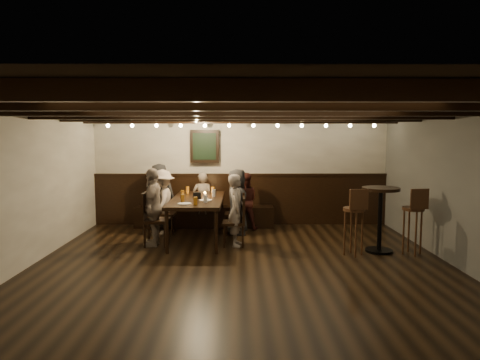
{
  "coord_description": "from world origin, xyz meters",
  "views": [
    {
      "loc": [
        -0.07,
        -6.0,
        1.99
      ],
      "look_at": [
        -0.03,
        1.3,
        1.23
      ],
      "focal_mm": 32.0,
      "sensor_mm": 36.0,
      "label": 1
    }
  ],
  "objects_px": {
    "chair_right_near": "(236,221)",
    "high_top_table": "(380,210)",
    "person_bench_right": "(244,201)",
    "person_left_near": "(163,202)",
    "chair_right_far": "(235,231)",
    "bar_stool_right": "(413,230)",
    "chair_left_near": "(165,221)",
    "bar_stool_left": "(354,230)",
    "person_right_near": "(237,202)",
    "person_bench_centre": "(203,200)",
    "person_right_far": "(236,210)",
    "dining_table": "(197,202)",
    "person_left_far": "(153,207)",
    "chair_left_far": "(155,229)",
    "person_bench_left": "(159,197)"
  },
  "relations": [
    {
      "from": "person_bench_right",
      "to": "chair_left_near",
      "type": "bearing_deg",
      "value": 15.54
    },
    {
      "from": "bar_stool_right",
      "to": "person_right_near",
      "type": "bearing_deg",
      "value": 143.62
    },
    {
      "from": "person_bench_left",
      "to": "person_bench_right",
      "type": "bearing_deg",
      "value": 180.0
    },
    {
      "from": "person_bench_right",
      "to": "person_left_near",
      "type": "distance_m",
      "value": 1.71
    },
    {
      "from": "person_bench_left",
      "to": "bar_stool_right",
      "type": "height_order",
      "value": "person_bench_left"
    },
    {
      "from": "person_bench_centre",
      "to": "person_bench_right",
      "type": "relative_size",
      "value": 1.0
    },
    {
      "from": "person_left_near",
      "to": "person_left_far",
      "type": "bearing_deg",
      "value": -0.0
    },
    {
      "from": "chair_left_far",
      "to": "chair_right_far",
      "type": "distance_m",
      "value": 1.44
    },
    {
      "from": "chair_left_near",
      "to": "high_top_table",
      "type": "xyz_separation_m",
      "value": [
        3.91,
        -1.35,
        0.47
      ]
    },
    {
      "from": "person_bench_left",
      "to": "person_right_far",
      "type": "xyz_separation_m",
      "value": [
        1.64,
        -1.37,
        -0.05
      ]
    },
    {
      "from": "dining_table",
      "to": "person_right_near",
      "type": "bearing_deg",
      "value": 30.96
    },
    {
      "from": "dining_table",
      "to": "bar_stool_left",
      "type": "distance_m",
      "value": 2.93
    },
    {
      "from": "person_bench_right",
      "to": "person_right_far",
      "type": "height_order",
      "value": "person_right_far"
    },
    {
      "from": "person_bench_centre",
      "to": "bar_stool_left",
      "type": "bearing_deg",
      "value": 141.84
    },
    {
      "from": "high_top_table",
      "to": "bar_stool_right",
      "type": "xyz_separation_m",
      "value": [
        0.5,
        -0.16,
        -0.31
      ]
    },
    {
      "from": "chair_right_near",
      "to": "person_left_far",
      "type": "xyz_separation_m",
      "value": [
        -1.48,
        -0.88,
        0.44
      ]
    },
    {
      "from": "chair_left_near",
      "to": "bar_stool_left",
      "type": "xyz_separation_m",
      "value": [
        3.41,
        -1.56,
        0.16
      ]
    },
    {
      "from": "chair_right_near",
      "to": "person_bench_left",
      "type": "relative_size",
      "value": 0.62
    },
    {
      "from": "dining_table",
      "to": "person_left_far",
      "type": "xyz_separation_m",
      "value": [
        -0.75,
        -0.44,
        -0.03
      ]
    },
    {
      "from": "person_right_far",
      "to": "person_left_near",
      "type": "bearing_deg",
      "value": 59.04
    },
    {
      "from": "bar_stool_left",
      "to": "bar_stool_right",
      "type": "relative_size",
      "value": 1.0
    },
    {
      "from": "chair_left_far",
      "to": "person_right_near",
      "type": "xyz_separation_m",
      "value": [
        1.48,
        0.88,
        0.36
      ]
    },
    {
      "from": "dining_table",
      "to": "person_right_near",
      "type": "height_order",
      "value": "person_right_near"
    },
    {
      "from": "person_bench_centre",
      "to": "bar_stool_right",
      "type": "xyz_separation_m",
      "value": [
        3.68,
        -2.1,
        -0.18
      ]
    },
    {
      "from": "chair_right_far",
      "to": "bar_stool_right",
      "type": "xyz_separation_m",
      "value": [
        2.98,
        -0.6,
        0.15
      ]
    },
    {
      "from": "person_right_far",
      "to": "chair_right_far",
      "type": "bearing_deg",
      "value": 90.0
    },
    {
      "from": "person_left_near",
      "to": "person_left_far",
      "type": "xyz_separation_m",
      "value": [
        -0.01,
        -0.9,
        0.05
      ]
    },
    {
      "from": "chair_left_near",
      "to": "person_bench_right",
      "type": "height_order",
      "value": "person_bench_right"
    },
    {
      "from": "dining_table",
      "to": "chair_left_near",
      "type": "relative_size",
      "value": 2.49
    },
    {
      "from": "dining_table",
      "to": "person_right_far",
      "type": "distance_m",
      "value": 0.88
    },
    {
      "from": "bar_stool_right",
      "to": "person_bench_centre",
      "type": "bearing_deg",
      "value": 140.85
    },
    {
      "from": "bar_stool_left",
      "to": "person_right_near",
      "type": "bearing_deg",
      "value": 131.91
    },
    {
      "from": "dining_table",
      "to": "person_left_near",
      "type": "bearing_deg",
      "value": 149.04
    },
    {
      "from": "person_left_near",
      "to": "bar_stool_right",
      "type": "relative_size",
      "value": 1.16
    },
    {
      "from": "chair_left_far",
      "to": "chair_right_far",
      "type": "bearing_deg",
      "value": 90.0
    },
    {
      "from": "chair_right_near",
      "to": "high_top_table",
      "type": "distance_m",
      "value": 2.85
    },
    {
      "from": "person_bench_left",
      "to": "person_right_near",
      "type": "height_order",
      "value": "person_bench_left"
    },
    {
      "from": "high_top_table",
      "to": "person_right_near",
      "type": "bearing_deg",
      "value": 151.21
    },
    {
      "from": "person_right_far",
      "to": "person_bench_right",
      "type": "bearing_deg",
      "value": -6.34
    },
    {
      "from": "chair_left_near",
      "to": "bar_stool_right",
      "type": "height_order",
      "value": "bar_stool_right"
    },
    {
      "from": "chair_left_near",
      "to": "high_top_table",
      "type": "height_order",
      "value": "high_top_table"
    },
    {
      "from": "chair_left_near",
      "to": "chair_right_near",
      "type": "bearing_deg",
      "value": 90.0
    },
    {
      "from": "chair_left_far",
      "to": "person_left_far",
      "type": "height_order",
      "value": "person_left_far"
    },
    {
      "from": "chair_left_near",
      "to": "chair_right_near",
      "type": "xyz_separation_m",
      "value": [
        1.44,
        -0.02,
        0.0
      ]
    },
    {
      "from": "person_left_near",
      "to": "person_right_near",
      "type": "relative_size",
      "value": 0.99
    },
    {
      "from": "chair_left_near",
      "to": "chair_right_far",
      "type": "height_order",
      "value": "chair_right_far"
    },
    {
      "from": "person_right_far",
      "to": "high_top_table",
      "type": "xyz_separation_m",
      "value": [
        2.45,
        -0.44,
        0.08
      ]
    },
    {
      "from": "chair_right_near",
      "to": "person_bench_right",
      "type": "distance_m",
      "value": 0.59
    },
    {
      "from": "person_right_far",
      "to": "chair_right_near",
      "type": "bearing_deg",
      "value": 2.02
    },
    {
      "from": "chair_left_far",
      "to": "bar_stool_left",
      "type": "xyz_separation_m",
      "value": [
        3.42,
        -0.66,
        0.12
      ]
    }
  ]
}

